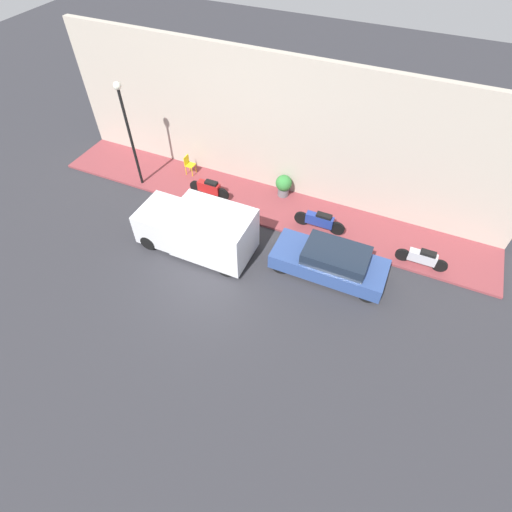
% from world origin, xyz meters
% --- Properties ---
extents(ground_plane, '(60.00, 60.00, 0.00)m').
position_xyz_m(ground_plane, '(0.00, 0.00, 0.00)').
color(ground_plane, '#2D2D33').
extents(sidewalk, '(2.62, 19.92, 0.10)m').
position_xyz_m(sidewalk, '(4.64, 0.00, 0.05)').
color(sidewalk, brown).
rests_on(sidewalk, ground_plane).
extents(building_facade, '(0.30, 19.92, 6.03)m').
position_xyz_m(building_facade, '(6.10, 0.00, 3.01)').
color(building_facade, '#B2A899').
rests_on(building_facade, ground_plane).
extents(parked_car, '(1.67, 4.24, 1.27)m').
position_xyz_m(parked_car, '(2.02, -3.86, 0.61)').
color(parked_car, '#2D4784').
rests_on(parked_car, ground_plane).
extents(delivery_van, '(1.96, 4.59, 2.02)m').
position_xyz_m(delivery_van, '(1.19, 1.28, 1.02)').
color(delivery_van, silver).
rests_on(delivery_van, ground_plane).
extents(motorcycle_blue, '(0.30, 2.15, 0.84)m').
position_xyz_m(motorcycle_blue, '(4.05, -2.79, 0.56)').
color(motorcycle_blue, navy).
rests_on(motorcycle_blue, sidewalk).
extents(scooter_silver, '(0.30, 1.93, 0.78)m').
position_xyz_m(scooter_silver, '(3.70, -6.96, 0.52)').
color(scooter_silver, '#B7B7BF').
rests_on(scooter_silver, sidewalk).
extents(motorcycle_red, '(0.30, 1.95, 0.86)m').
position_xyz_m(motorcycle_red, '(4.09, 2.38, 0.56)').
color(motorcycle_red, '#B21E1E').
rests_on(motorcycle_red, sidewalk).
extents(streetlamp, '(0.32, 0.32, 4.78)m').
position_xyz_m(streetlamp, '(3.69, 5.79, 3.15)').
color(streetlamp, black).
rests_on(streetlamp, sidewalk).
extents(potted_plant, '(0.73, 0.73, 1.02)m').
position_xyz_m(potted_plant, '(5.55, -0.62, 0.67)').
color(potted_plant, slate).
rests_on(potted_plant, sidewalk).
extents(cafe_chair, '(0.40, 0.40, 0.93)m').
position_xyz_m(cafe_chair, '(5.26, 4.11, 0.64)').
color(cafe_chair, yellow).
rests_on(cafe_chair, sidewalk).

